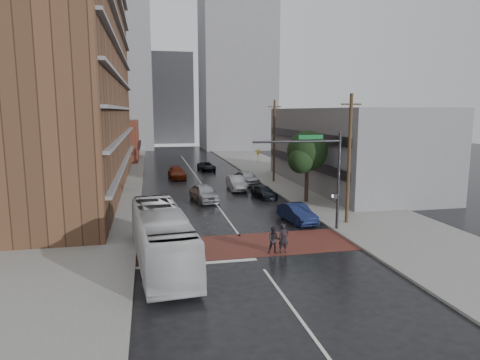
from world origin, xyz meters
name	(u,v)px	position (x,y,z in m)	size (l,w,h in m)	color
ground	(248,247)	(0.00, 0.00, 0.00)	(160.00, 160.00, 0.00)	black
crosswalk	(246,245)	(0.00, 0.50, 0.01)	(14.00, 5.00, 0.02)	maroon
sidewalk_west	(102,186)	(-11.50, 25.00, 0.07)	(9.00, 90.00, 0.15)	gray
sidewalk_east	(292,180)	(11.50, 25.00, 0.07)	(9.00, 90.00, 0.15)	gray
apartment_block	(70,61)	(-14.00, 24.00, 14.00)	(10.00, 44.00, 28.00)	brown
storefront_west	(115,140)	(-12.00, 54.00, 3.50)	(8.00, 16.00, 7.00)	brown
building_east	(348,148)	(16.50, 20.00, 4.50)	(11.00, 26.00, 9.00)	gray
distant_tower_west	(111,78)	(-14.00, 78.00, 16.00)	(18.00, 16.00, 32.00)	gray
distant_tower_east	(237,69)	(14.00, 72.00, 18.00)	(16.00, 14.00, 36.00)	gray
distant_tower_center	(170,99)	(0.00, 95.00, 12.00)	(12.00, 10.00, 24.00)	gray
street_tree	(307,154)	(8.52, 12.03, 4.73)	(4.20, 4.10, 6.90)	#332319
signal_mast	(320,167)	(5.85, 2.50, 4.73)	(6.50, 0.30, 7.20)	#2D2D33
utility_pole_near	(349,158)	(8.80, 4.00, 5.14)	(1.60, 0.26, 10.00)	#473321
utility_pole_far	(274,141)	(8.80, 24.00, 5.14)	(1.60, 0.26, 10.00)	#473321
transit_bus	(162,237)	(-5.50, -1.91, 1.60)	(2.69, 11.48, 3.20)	silver
pedestrian_a	(283,238)	(1.91, -1.50, 0.93)	(0.68, 0.45, 1.87)	black
pedestrian_b	(274,240)	(1.32, -1.50, 0.85)	(0.82, 0.64, 1.70)	black
car_travel_a	(204,193)	(-0.99, 14.70, 0.85)	(2.01, 4.99, 1.70)	#A9ACB1
car_travel_b	(237,183)	(3.31, 19.90, 0.78)	(1.65, 4.75, 1.56)	#A9ABB1
car_travel_c	(177,173)	(-2.62, 29.75, 0.73)	(2.03, 5.00, 1.45)	maroon
suv_travel	(206,166)	(2.12, 36.34, 0.62)	(2.06, 4.47, 1.24)	black
car_parked_near	(297,213)	(5.20, 5.33, 0.73)	(1.55, 4.46, 1.47)	#131C43
car_parked_mid	(264,192)	(5.20, 15.27, 0.59)	(1.64, 4.04, 1.17)	black
car_parked_far	(246,178)	(5.20, 23.28, 0.83)	(1.96, 4.86, 1.66)	#B2B6BA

